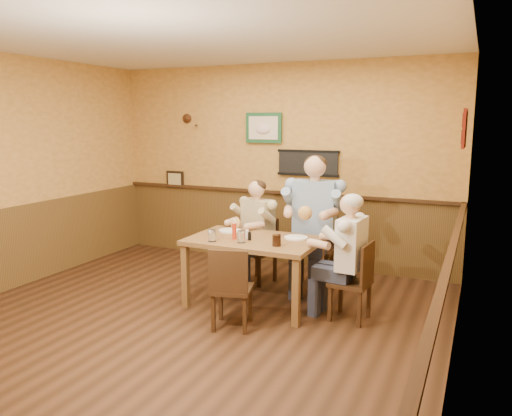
# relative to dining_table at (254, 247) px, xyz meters

# --- Properties ---
(room) EXTENTS (5.02, 5.03, 2.81)m
(room) POSITION_rel_dining_table_xyz_m (-0.28, -0.63, 1.03)
(room) COLOR black
(room) RESTS_ON ground
(dining_table) EXTENTS (1.40, 0.90, 0.75)m
(dining_table) POSITION_rel_dining_table_xyz_m (0.00, 0.00, 0.00)
(dining_table) COLOR brown
(dining_table) RESTS_ON ground
(chair_back_left) EXTENTS (0.47, 0.47, 0.82)m
(chair_back_left) POSITION_rel_dining_table_xyz_m (-0.28, 0.73, -0.25)
(chair_back_left) COLOR #3C2513
(chair_back_left) RESTS_ON ground
(chair_back_right) EXTENTS (0.51, 0.51, 1.02)m
(chair_back_right) POSITION_rel_dining_table_xyz_m (0.44, 0.79, -0.15)
(chair_back_right) COLOR #3C2513
(chair_back_right) RESTS_ON ground
(chair_right_end) EXTENTS (0.41, 0.41, 0.82)m
(chair_right_end) POSITION_rel_dining_table_xyz_m (1.08, 0.01, -0.25)
(chair_right_end) COLOR #3C2513
(chair_right_end) RESTS_ON ground
(chair_near_side) EXTENTS (0.47, 0.47, 0.83)m
(chair_near_side) POSITION_rel_dining_table_xyz_m (0.07, -0.66, -0.24)
(chair_near_side) COLOR #3C2513
(chair_near_side) RESTS_ON ground
(diner_tan_shirt) EXTENTS (0.67, 0.67, 1.17)m
(diner_tan_shirt) POSITION_rel_dining_table_xyz_m (-0.28, 0.73, -0.08)
(diner_tan_shirt) COLOR #CFBD8E
(diner_tan_shirt) RESTS_ON ground
(diner_blue_polo) EXTENTS (0.73, 0.73, 1.46)m
(diner_blue_polo) POSITION_rel_dining_table_xyz_m (0.44, 0.79, 0.07)
(diner_blue_polo) COLOR #7E9ABD
(diner_blue_polo) RESTS_ON ground
(diner_white_elder) EXTENTS (0.59, 0.59, 1.17)m
(diner_white_elder) POSITION_rel_dining_table_xyz_m (1.08, 0.01, -0.07)
(diner_white_elder) COLOR silver
(diner_white_elder) RESTS_ON ground
(water_glass_left) EXTENTS (0.09, 0.09, 0.13)m
(water_glass_left) POSITION_rel_dining_table_xyz_m (-0.35, -0.31, 0.16)
(water_glass_left) COLOR white
(water_glass_left) RESTS_ON dining_table
(water_glass_mid) EXTENTS (0.09, 0.09, 0.13)m
(water_glass_mid) POSITION_rel_dining_table_xyz_m (-0.04, -0.22, 0.16)
(water_glass_mid) COLOR white
(water_glass_mid) RESTS_ON dining_table
(cola_tumbler) EXTENTS (0.12, 0.12, 0.12)m
(cola_tumbler) POSITION_rel_dining_table_xyz_m (0.35, -0.20, 0.15)
(cola_tumbler) COLOR black
(cola_tumbler) RESTS_ON dining_table
(hot_sauce_bottle) EXTENTS (0.06, 0.06, 0.20)m
(hot_sauce_bottle) POSITION_rel_dining_table_xyz_m (-0.18, -0.12, 0.19)
(hot_sauce_bottle) COLOR red
(hot_sauce_bottle) RESTS_ON dining_table
(salt_shaker) EXTENTS (0.05, 0.05, 0.10)m
(salt_shaker) POSITION_rel_dining_table_xyz_m (-0.07, -0.03, 0.14)
(salt_shaker) COLOR silver
(salt_shaker) RESTS_ON dining_table
(pepper_shaker) EXTENTS (0.05, 0.05, 0.09)m
(pepper_shaker) POSITION_rel_dining_table_xyz_m (-0.01, -0.09, 0.14)
(pepper_shaker) COLOR black
(pepper_shaker) RESTS_ON dining_table
(plate_far_left) EXTENTS (0.33, 0.33, 0.02)m
(plate_far_left) POSITION_rel_dining_table_xyz_m (-0.40, 0.21, 0.10)
(plate_far_left) COLOR silver
(plate_far_left) RESTS_ON dining_table
(plate_far_right) EXTENTS (0.29, 0.29, 0.02)m
(plate_far_right) POSITION_rel_dining_table_xyz_m (0.42, 0.20, 0.10)
(plate_far_right) COLOR white
(plate_far_right) RESTS_ON dining_table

